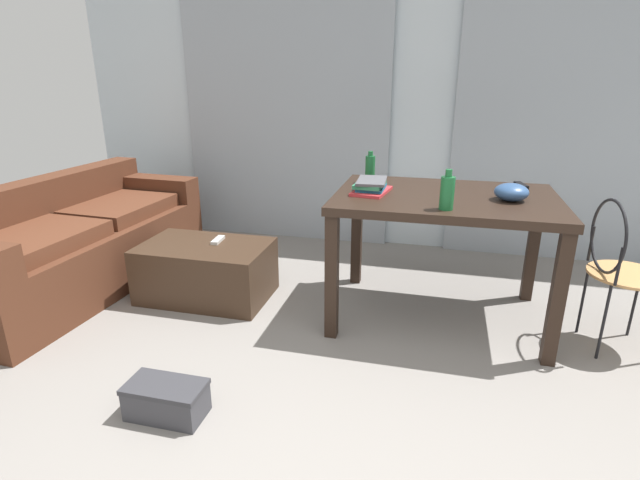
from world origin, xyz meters
The scene contains 14 objects.
ground_plane centered at (0.00, 1.18, 0.00)m, with size 7.59×7.59×0.00m, color gray.
wall_back centered at (0.00, 3.16, 1.30)m, with size 6.19×0.10×2.59m, color silver.
curtains centered at (0.00, 3.08, 1.12)m, with size 4.23×0.03×2.25m.
couch centered at (-2.32, 1.63, 0.31)m, with size 0.91×2.03×0.77m.
coffee_table centered at (-1.32, 1.67, 0.19)m, with size 0.86×0.54×0.38m.
craft_table centered at (0.23, 1.77, 0.69)m, with size 1.29×0.91×0.80m.
wire_chair centered at (1.15, 1.63, 0.53)m, with size 0.41×0.43×0.86m.
bottle_near centered at (-0.26, 1.99, 0.89)m, with size 0.06×0.06×0.20m.
bottle_far centered at (0.23, 1.44, 0.89)m, with size 0.07×0.07×0.21m.
bowl centered at (0.58, 1.72, 0.85)m, with size 0.19×0.19×0.10m, color #2D4C7A.
book_stack centered at (-0.21, 1.72, 0.84)m, with size 0.23×0.32×0.08m.
tv_remote_on_table centered at (0.69, 2.10, 0.81)m, with size 0.04×0.15×0.02m, color black.
tv_remote_primary centered at (-1.26, 1.76, 0.39)m, with size 0.05×0.15×0.02m, color #B7B7B2.
shoebox centered at (-0.93, 0.48, 0.08)m, with size 0.36×0.19×0.16m.
Camera 1 is at (0.19, -1.13, 1.49)m, focal length 27.34 mm.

